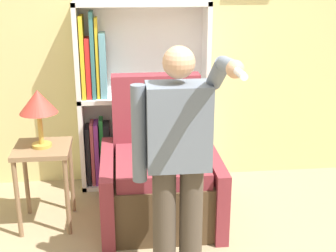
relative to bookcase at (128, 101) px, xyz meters
The scene contains 6 objects.
wall_back 0.69m from the bookcase, 24.97° to the left, with size 8.00×0.11×2.80m.
bookcase is the anchor object (origin of this frame).
armchair 0.83m from the bookcase, 70.95° to the right, with size 0.94×0.93×1.14m.
person_standing 1.55m from the bookcase, 80.19° to the right, with size 0.53×0.78×1.57m.
side_table 1.01m from the bookcase, 135.22° to the right, with size 0.43×0.43×0.67m.
table_lamp 0.99m from the bookcase, 135.22° to the right, with size 0.29×0.29×0.45m.
Camera 1 is at (-0.42, -2.27, 1.99)m, focal length 50.00 mm.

